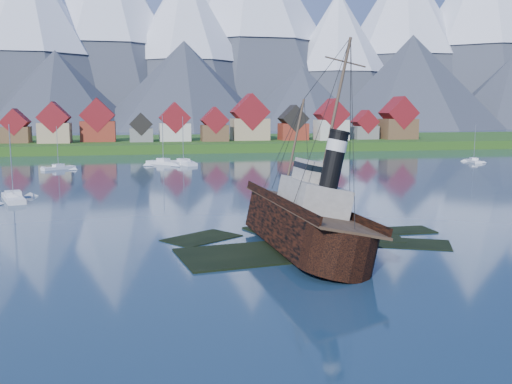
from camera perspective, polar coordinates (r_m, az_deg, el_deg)
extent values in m
plane|color=#1A334A|center=(59.38, 3.92, -5.51)|extent=(1400.00, 1400.00, 0.00)
cube|color=black|center=(56.84, 1.53, -6.45)|extent=(19.08, 11.42, 1.00)
cube|color=black|center=(64.97, 8.07, -4.72)|extent=(15.15, 9.76, 1.00)
cube|color=black|center=(68.42, 3.48, -3.91)|extent=(11.45, 9.06, 1.00)
cube|color=black|center=(62.85, 14.80, -5.39)|extent=(10.27, 8.34, 1.00)
cube|color=black|center=(63.53, -5.44, -4.99)|extent=(9.42, 8.68, 1.00)
cube|color=black|center=(69.38, 14.81, -4.06)|extent=(6.00, 4.00, 1.00)
cube|color=#194814|center=(226.49, -7.85, 4.54)|extent=(600.00, 80.00, 3.20)
cube|color=#3F3D38|center=(188.69, -7.03, 3.84)|extent=(600.00, 2.50, 2.00)
cube|color=brown|center=(212.51, -22.85, 5.30)|extent=(9.00, 8.00, 5.50)
cube|color=maroon|center=(212.39, -22.92, 6.47)|extent=(9.16, 8.16, 9.16)
cube|color=tan|center=(207.44, -19.48, 5.60)|extent=(10.50, 9.00, 6.80)
cube|color=maroon|center=(207.31, -19.55, 7.06)|extent=(10.69, 9.18, 10.69)
cube|color=maroon|center=(212.05, -15.50, 5.87)|extent=(12.00, 8.50, 7.20)
cube|color=maroon|center=(211.92, -15.56, 7.42)|extent=(12.22, 8.67, 12.22)
cube|color=slate|center=(206.69, -11.40, 5.62)|extent=(8.00, 7.00, 4.80)
cube|color=black|center=(206.57, -11.43, 6.68)|extent=(8.15, 7.14, 8.15)
cube|color=beige|center=(210.10, -8.12, 5.95)|extent=(11.00, 9.50, 6.40)
cube|color=maroon|center=(209.97, -8.15, 7.36)|extent=(11.20, 9.69, 11.20)
cube|color=brown|center=(207.53, -4.17, 5.90)|extent=(9.50, 8.00, 5.80)
cube|color=maroon|center=(207.40, -4.18, 7.17)|extent=(9.67, 8.16, 9.67)
cube|color=tan|center=(214.72, -0.63, 6.29)|extent=(13.50, 10.00, 8.00)
cube|color=maroon|center=(214.61, -0.63, 8.01)|extent=(13.75, 10.20, 13.75)
cube|color=maroon|center=(215.54, 3.73, 6.04)|extent=(10.00, 8.50, 6.20)
cube|color=black|center=(215.42, 3.74, 7.34)|extent=(10.18, 8.67, 10.18)
cube|color=beige|center=(216.85, 7.53, 6.17)|extent=(11.50, 9.00, 7.50)
cube|color=maroon|center=(216.74, 7.56, 7.71)|extent=(11.71, 9.18, 11.71)
cube|color=slate|center=(226.00, 10.80, 5.86)|extent=(9.00, 7.50, 5.00)
cube|color=maroon|center=(225.88, 10.83, 6.91)|extent=(9.16, 7.65, 9.16)
cube|color=brown|center=(229.45, 14.02, 6.15)|extent=(12.50, 10.00, 7.80)
cube|color=maroon|center=(229.34, 14.07, 7.68)|extent=(12.73, 10.20, 12.73)
cone|color=#2D333D|center=(520.76, -21.76, 14.10)|extent=(180.00, 180.00, 150.00)
cone|color=white|center=(525.00, -21.94, 17.35)|extent=(111.60, 111.60, 90.00)
cone|color=#2D333D|center=(555.98, -14.79, 15.55)|extent=(210.00, 210.00, 180.00)
cone|color=#2D333D|center=(530.51, -7.04, 14.22)|extent=(170.00, 170.00, 145.00)
cone|color=white|center=(534.38, -7.10, 17.31)|extent=(105.40, 105.40, 87.00)
cone|color=#2D333D|center=(588.16, -0.38, 16.37)|extent=(240.00, 240.00, 200.00)
cone|color=#2D333D|center=(549.92, 8.15, 12.93)|extent=(150.00, 150.00, 125.00)
cone|color=white|center=(552.60, 8.21, 15.52)|extent=(93.00, 93.00, 75.00)
cone|color=#2D333D|center=(610.71, 14.50, 14.40)|extent=(200.00, 200.00, 170.00)
cone|color=white|center=(615.48, 14.62, 17.54)|extent=(124.00, 124.00, 102.00)
cone|color=#2D333D|center=(638.14, 21.83, 14.71)|extent=(230.00, 230.00, 190.00)
cone|color=#2D333D|center=(433.11, -19.30, 9.43)|extent=(120.00, 120.00, 58.00)
cone|color=#2D333D|center=(426.35, -7.14, 10.38)|extent=(136.00, 136.00, 66.00)
cone|color=#2D333D|center=(446.67, 4.57, 9.29)|extent=(110.00, 110.00, 50.00)
cone|color=#2D333D|center=(477.57, 15.29, 10.46)|extent=(150.00, 150.00, 75.00)
cone|color=#2D333D|center=(524.97, 24.10, 8.99)|extent=(124.00, 124.00, 60.00)
cube|color=black|center=(58.32, 4.20, -3.62)|extent=(6.60, 19.00, 3.96)
cone|color=black|center=(70.04, 1.42, -1.61)|extent=(6.60, 6.60, 6.60)
cylinder|color=black|center=(49.49, 7.25, -5.80)|extent=(6.60, 6.60, 3.96)
cube|color=#4C3826|center=(57.93, 4.22, -1.61)|extent=(6.47, 25.07, 0.24)
cube|color=black|center=(57.07, 1.17, -1.31)|extent=(0.19, 24.28, 0.85)
cube|color=black|center=(58.80, 7.19, -1.09)|extent=(0.19, 24.28, 0.85)
cube|color=#ADA89E|center=(56.36, 4.63, -0.43)|extent=(4.90, 8.01, 2.83)
cube|color=#ADA89E|center=(56.95, 4.39, 2.14)|extent=(3.39, 3.77, 2.07)
cylinder|color=black|center=(52.94, 5.64, 3.42)|extent=(1.79, 1.79, 5.28)
cylinder|color=silver|center=(52.85, 5.66, 4.84)|extent=(1.89, 1.89, 1.04)
cylinder|color=#473828|center=(64.50, 2.42, 4.54)|extent=(0.26, 0.26, 11.31)
cylinder|color=#473828|center=(54.85, 5.03, 9.40)|extent=(0.30, 0.30, 12.25)
cube|color=white|center=(97.05, -23.09, -0.73)|extent=(5.46, 10.48, 1.29)
cube|color=white|center=(96.91, -23.12, -0.14)|extent=(2.99, 3.39, 0.75)
cylinder|color=gray|center=(96.35, -23.30, 2.92)|extent=(0.15, 0.15, 11.15)
cube|color=white|center=(151.37, -9.25, 2.79)|extent=(8.96, 9.31, 1.38)
cube|color=white|center=(151.28, -9.26, 3.20)|extent=(3.64, 3.67, 0.80)
cylinder|color=gray|center=(150.91, -9.31, 5.31)|extent=(0.16, 0.16, 11.95)
cube|color=white|center=(166.25, 20.94, 2.82)|extent=(3.71, 7.99, 1.09)
cube|color=white|center=(166.18, 20.95, 3.12)|extent=(2.17, 2.51, 0.64)
cylinder|color=gray|center=(165.89, 21.03, 4.64)|extent=(0.13, 0.13, 9.48)
cube|color=white|center=(149.87, -7.27, 2.78)|extent=(6.43, 11.48, 1.34)
cube|color=white|center=(149.77, -7.27, 3.18)|extent=(3.38, 3.78, 0.78)
cylinder|color=gray|center=(149.40, -7.31, 5.26)|extent=(0.16, 0.16, 11.64)
cube|color=white|center=(144.59, -19.15, 2.19)|extent=(7.70, 6.55, 1.11)
cube|color=white|center=(144.50, -19.16, 2.53)|extent=(2.90, 2.80, 0.65)
cylinder|color=gray|center=(144.17, -19.25, 4.31)|extent=(0.13, 0.13, 9.63)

